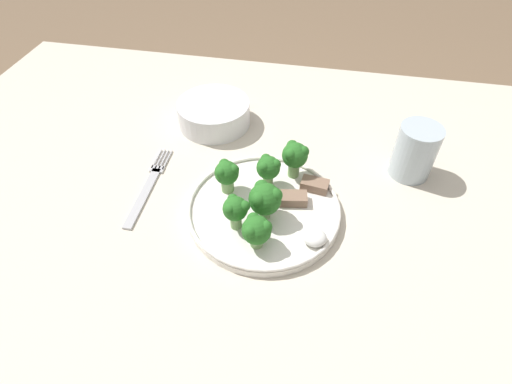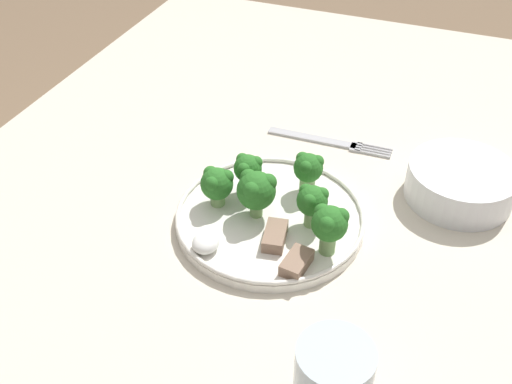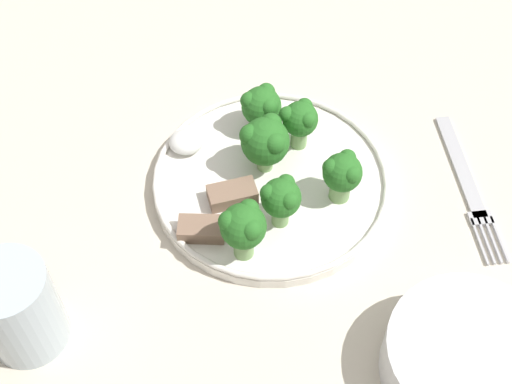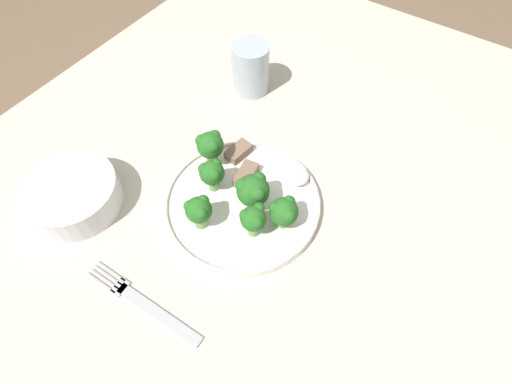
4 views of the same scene
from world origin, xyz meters
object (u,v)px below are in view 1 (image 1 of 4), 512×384
object	(u,v)px
dinner_plate	(264,209)
drinking_glass	(414,154)
fork	(148,186)
cream_bowl	(214,114)

from	to	relation	value
dinner_plate	drinking_glass	distance (m)	0.28
dinner_plate	drinking_glass	world-z (taller)	drinking_glass
fork	drinking_glass	distance (m)	0.46
fork	cream_bowl	xyz separation A→B (m)	(0.06, 0.20, 0.02)
cream_bowl	drinking_glass	xyz separation A→B (m)	(0.37, -0.08, 0.02)
dinner_plate	fork	size ratio (longest dim) A/B	1.26
dinner_plate	cream_bowl	xyz separation A→B (m)	(-0.14, 0.22, 0.01)
dinner_plate	cream_bowl	size ratio (longest dim) A/B	1.70
dinner_plate	fork	bearing A→B (deg)	174.46
drinking_glass	cream_bowl	bearing A→B (deg)	168.60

